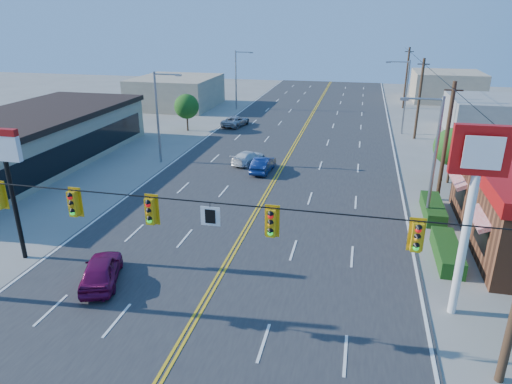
% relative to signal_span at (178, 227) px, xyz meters
% --- Properties ---
extents(ground, '(160.00, 160.00, 0.00)m').
position_rel_signal_span_xyz_m(ground, '(0.12, 0.00, -4.89)').
color(ground, gray).
rests_on(ground, ground).
extents(road, '(20.00, 120.00, 0.06)m').
position_rel_signal_span_xyz_m(road, '(0.12, 20.00, -4.86)').
color(road, '#2D2D30').
rests_on(road, ground).
extents(signal_span, '(24.32, 0.34, 9.00)m').
position_rel_signal_span_xyz_m(signal_span, '(0.00, 0.00, 0.00)').
color(signal_span, '#47301E').
rests_on(signal_span, ground).
extents(kfc_pylon, '(2.20, 0.36, 8.50)m').
position_rel_signal_span_xyz_m(kfc_pylon, '(11.12, 4.00, 1.16)').
color(kfc_pylon, white).
rests_on(kfc_pylon, ground).
extents(strip_mall, '(10.40, 26.40, 4.40)m').
position_rel_signal_span_xyz_m(strip_mall, '(-21.88, 18.00, -2.63)').
color(strip_mall, tan).
rests_on(strip_mall, ground).
extents(pizza_hut_sign, '(1.90, 0.30, 6.85)m').
position_rel_signal_span_xyz_m(pizza_hut_sign, '(-10.88, 4.00, 0.30)').
color(pizza_hut_sign, black).
rests_on(pizza_hut_sign, ground).
extents(streetlight_se, '(2.55, 0.25, 8.00)m').
position_rel_signal_span_xyz_m(streetlight_se, '(10.91, 14.00, -0.37)').
color(streetlight_se, gray).
rests_on(streetlight_se, ground).
extents(streetlight_ne, '(2.55, 0.25, 8.00)m').
position_rel_signal_span_xyz_m(streetlight_ne, '(10.91, 38.00, -0.37)').
color(streetlight_ne, gray).
rests_on(streetlight_ne, ground).
extents(streetlight_sw, '(2.55, 0.25, 8.00)m').
position_rel_signal_span_xyz_m(streetlight_sw, '(-10.67, 22.00, -0.37)').
color(streetlight_sw, gray).
rests_on(streetlight_sw, ground).
extents(streetlight_nw, '(2.55, 0.25, 8.00)m').
position_rel_signal_span_xyz_m(streetlight_nw, '(-10.67, 48.00, -0.37)').
color(streetlight_nw, gray).
rests_on(streetlight_nw, ground).
extents(utility_pole_near, '(0.28, 0.28, 8.40)m').
position_rel_signal_span_xyz_m(utility_pole_near, '(12.32, 18.00, -0.69)').
color(utility_pole_near, '#47301E').
rests_on(utility_pole_near, ground).
extents(utility_pole_mid, '(0.28, 0.28, 8.40)m').
position_rel_signal_span_xyz_m(utility_pole_mid, '(12.32, 36.00, -0.69)').
color(utility_pole_mid, '#47301E').
rests_on(utility_pole_mid, ground).
extents(utility_pole_far, '(0.28, 0.28, 8.40)m').
position_rel_signal_span_xyz_m(utility_pole_far, '(12.32, 54.00, -0.69)').
color(utility_pole_far, '#47301E').
rests_on(utility_pole_far, ground).
extents(tree_kfc_rear, '(2.94, 2.94, 4.41)m').
position_rel_signal_span_xyz_m(tree_kfc_rear, '(13.62, 22.00, -1.95)').
color(tree_kfc_rear, '#47301E').
rests_on(tree_kfc_rear, ground).
extents(tree_west, '(2.80, 2.80, 4.20)m').
position_rel_signal_span_xyz_m(tree_west, '(-12.88, 34.00, -2.09)').
color(tree_west, '#47301E').
rests_on(tree_west, ground).
extents(bld_east_mid, '(12.00, 10.00, 4.00)m').
position_rel_signal_span_xyz_m(bld_east_mid, '(22.12, 40.00, -2.89)').
color(bld_east_mid, gray).
rests_on(bld_east_mid, ground).
extents(bld_west_far, '(11.00, 12.00, 4.20)m').
position_rel_signal_span_xyz_m(bld_west_far, '(-19.88, 48.00, -2.79)').
color(bld_west_far, tan).
rests_on(bld_west_far, ground).
extents(bld_east_far, '(10.00, 10.00, 4.40)m').
position_rel_signal_span_xyz_m(bld_east_far, '(19.12, 62.00, -2.69)').
color(bld_east_far, tan).
rests_on(bld_east_far, ground).
extents(car_magenta, '(2.92, 4.35, 1.37)m').
position_rel_signal_span_xyz_m(car_magenta, '(-5.34, 2.59, -4.20)').
color(car_magenta, maroon).
rests_on(car_magenta, ground).
extents(car_blue, '(1.56, 3.93, 1.27)m').
position_rel_signal_span_xyz_m(car_blue, '(-1.24, 21.24, -4.25)').
color(car_blue, navy).
rests_on(car_blue, ground).
extents(car_white, '(2.82, 4.15, 1.12)m').
position_rel_signal_span_xyz_m(car_white, '(-2.98, 23.19, -4.33)').
color(car_white, white).
rests_on(car_white, ground).
extents(car_silver, '(2.93, 4.73, 1.22)m').
position_rel_signal_span_xyz_m(car_silver, '(-8.05, 37.29, -4.28)').
color(car_silver, '#A3A3A8').
rests_on(car_silver, ground).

